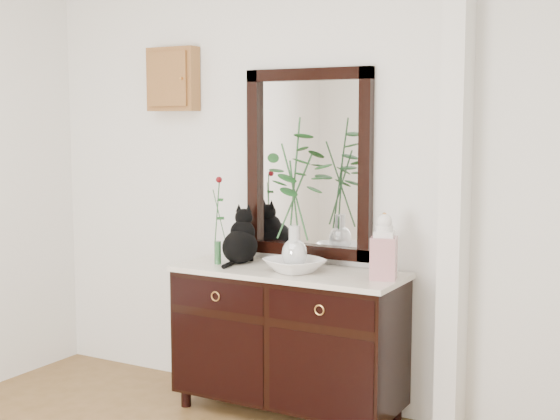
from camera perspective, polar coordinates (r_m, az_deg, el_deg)
The scene contains 10 objects.
wall_back at distance 4.63m, azimuth 1.03°, elevation 2.35°, with size 3.60×0.04×2.70m, color white.
pilaster at distance 4.18m, azimuth 12.70°, elevation 1.73°, with size 0.12×0.20×2.70m, color white.
sideboard at distance 4.52m, azimuth 0.63°, elevation -9.06°, with size 1.33×0.52×0.82m.
wall_mirror at distance 4.57m, azimuth 2.06°, elevation 3.42°, with size 0.80×0.06×1.10m.
key_cabinet at distance 5.05m, azimuth -7.82°, elevation 9.45°, with size 0.35×0.10×0.40m, color brown.
cat at distance 4.61m, azimuth -2.95°, elevation -1.89°, with size 0.23×0.28×0.33m, color black, non-canonical shape.
lotus_bowl at distance 4.34m, azimuth 1.06°, elevation -4.08°, with size 0.31×0.31×0.08m, color white.
vase_branches at distance 4.29m, azimuth 1.07°, elevation 1.28°, with size 0.41×0.41×0.85m, color silver, non-canonical shape.
bud_vase_rose at distance 4.57m, azimuth -4.60°, elevation -0.72°, with size 0.06×0.06×0.53m, color #2E6035, non-canonical shape.
ginger_jar at distance 4.17m, azimuth 7.61°, elevation -2.59°, with size 0.13×0.13×0.36m, color silver, non-canonical shape.
Camera 1 is at (2.18, -2.09, 1.69)m, focal length 50.00 mm.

